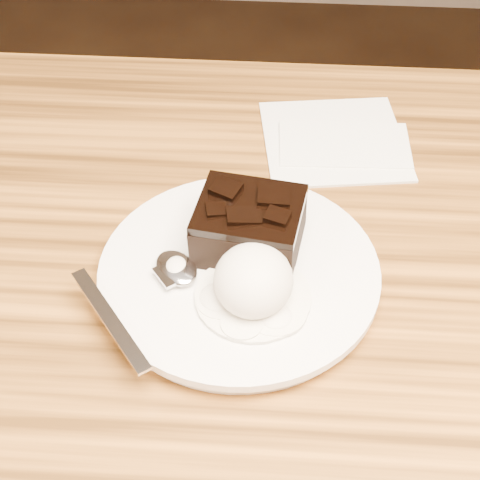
# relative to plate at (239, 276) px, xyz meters

# --- Properties ---
(plate) EXTENTS (0.23, 0.23, 0.02)m
(plate) POSITION_rel_plate_xyz_m (0.00, 0.00, 0.00)
(plate) COLOR white
(plate) RESTS_ON dining_table
(brownie) EXTENTS (0.09, 0.08, 0.04)m
(brownie) POSITION_rel_plate_xyz_m (0.01, 0.03, 0.03)
(brownie) COLOR black
(brownie) RESTS_ON plate
(ice_cream_scoop) EXTENTS (0.06, 0.06, 0.05)m
(ice_cream_scoop) POSITION_rel_plate_xyz_m (0.01, -0.03, 0.03)
(ice_cream_scoop) COLOR white
(ice_cream_scoop) RESTS_ON plate
(melt_puddle) EXTENTS (0.09, 0.09, 0.00)m
(melt_puddle) POSITION_rel_plate_xyz_m (0.01, -0.03, 0.01)
(melt_puddle) COLOR white
(melt_puddle) RESTS_ON plate
(spoon) EXTENTS (0.13, 0.15, 0.01)m
(spoon) POSITION_rel_plate_xyz_m (-0.05, -0.01, 0.01)
(spoon) COLOR silver
(spoon) RESTS_ON plate
(napkin) EXTENTS (0.15, 0.15, 0.01)m
(napkin) POSITION_rel_plate_xyz_m (0.08, 0.19, -0.01)
(napkin) COLOR white
(napkin) RESTS_ON dining_table
(crumb_a) EXTENTS (0.01, 0.01, 0.00)m
(crumb_a) POSITION_rel_plate_xyz_m (-0.05, 0.00, 0.01)
(crumb_a) COLOR black
(crumb_a) RESTS_ON plate
(crumb_b) EXTENTS (0.01, 0.01, 0.00)m
(crumb_b) POSITION_rel_plate_xyz_m (0.01, -0.04, 0.01)
(crumb_b) COLOR black
(crumb_b) RESTS_ON plate
(crumb_c) EXTENTS (0.01, 0.00, 0.00)m
(crumb_c) POSITION_rel_plate_xyz_m (0.03, 0.00, 0.01)
(crumb_c) COLOR black
(crumb_c) RESTS_ON plate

